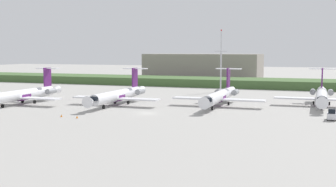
% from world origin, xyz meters
% --- Properties ---
extents(ground_plane, '(500.00, 500.00, 0.00)m').
position_xyz_m(ground_plane, '(0.00, 30.00, 0.00)').
color(ground_plane, '#9E9B96').
extents(grass_berm, '(320.00, 20.00, 3.02)m').
position_xyz_m(grass_berm, '(0.00, 76.67, 1.51)').
color(grass_berm, '#426033').
rests_on(grass_berm, ground).
extents(regional_jet_nearest, '(22.81, 31.00, 9.00)m').
position_xyz_m(regional_jet_nearest, '(-35.87, 4.88, 2.54)').
color(regional_jet_nearest, white).
rests_on(regional_jet_nearest, ground).
extents(regional_jet_second, '(22.81, 31.00, 9.00)m').
position_xyz_m(regional_jet_second, '(-12.21, 11.46, 2.54)').
color(regional_jet_second, white).
rests_on(regional_jet_second, ground).
extents(regional_jet_third, '(22.81, 31.00, 9.00)m').
position_xyz_m(regional_jet_third, '(12.45, 18.10, 2.54)').
color(regional_jet_third, white).
rests_on(regional_jet_third, ground).
extents(regional_jet_fourth, '(22.81, 31.00, 9.00)m').
position_xyz_m(regional_jet_fourth, '(36.40, 26.66, 2.54)').
color(regional_jet_fourth, white).
rests_on(regional_jet_fourth, ground).
extents(antenna_mast, '(4.40, 0.50, 20.62)m').
position_xyz_m(antenna_mast, '(4.62, 54.66, 8.60)').
color(antenna_mast, '#B2B2B7').
rests_on(antenna_mast, ground).
extents(distant_hangar, '(51.68, 23.57, 12.10)m').
position_xyz_m(distant_hangar, '(-14.79, 106.06, 6.05)').
color(distant_hangar, gray).
rests_on(distant_hangar, ground).
extents(baggage_tug, '(1.72, 3.20, 2.30)m').
position_xyz_m(baggage_tug, '(38.25, 3.60, 1.00)').
color(baggage_tug, silver).
rests_on(baggage_tug, ground).
extents(safety_cone_front_marker, '(0.44, 0.44, 0.55)m').
position_xyz_m(safety_cone_front_marker, '(-14.65, -10.56, 0.28)').
color(safety_cone_front_marker, orange).
rests_on(safety_cone_front_marker, ground).
extents(safety_cone_mid_marker, '(0.44, 0.44, 0.55)m').
position_xyz_m(safety_cone_mid_marker, '(-10.66, -10.98, 0.28)').
color(safety_cone_mid_marker, orange).
rests_on(safety_cone_mid_marker, ground).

